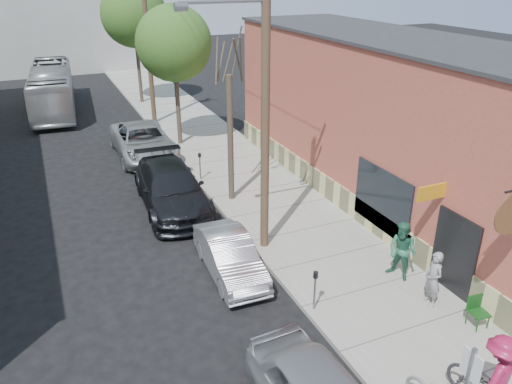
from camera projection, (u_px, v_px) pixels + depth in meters
name	position (u px, v px, depth m)	size (l,w,h in m)	color
ground	(237.00, 329.00, 13.61)	(120.00, 120.00, 0.00)	black
sidewalk	(234.00, 167.00, 24.30)	(4.50, 58.00, 0.15)	#98978D
cafe_building	(400.00, 125.00, 19.70)	(6.60, 20.20, 6.61)	#AC4E3F
end_cap_building	(45.00, 2.00, 45.37)	(18.00, 8.00, 12.00)	#AFAFA9
parking_meter_near	(315.00, 284.00, 13.84)	(0.14, 0.14, 1.24)	slate
parking_meter_far	(200.00, 162.00, 22.47)	(0.14, 0.14, 1.24)	slate
utility_pole_near	(264.00, 96.00, 15.23)	(3.57, 0.28, 10.00)	#503A28
utility_pole_far	(147.00, 35.00, 28.95)	(1.80, 0.28, 10.00)	#503A28
tree_bare	(230.00, 140.00, 19.87)	(0.24, 0.24, 5.15)	#44392C
tree_leafy_mid	(174.00, 44.00, 25.24)	(3.87, 3.87, 7.24)	#44392C
tree_leafy_far	(134.00, 14.00, 33.26)	(4.39, 4.39, 8.13)	#44392C
patio_chair_a	(479.00, 313.00, 13.33)	(0.50, 0.50, 0.88)	#124115
patron_grey	(433.00, 279.00, 14.06)	(0.62, 0.40, 1.69)	gray
patron_green	(402.00, 251.00, 15.21)	(0.93, 0.72, 1.91)	#28654B
cyclist	(497.00, 375.00, 10.57)	(1.27, 0.73, 1.96)	maroon
car_1	(230.00, 256.00, 15.81)	(1.39, 3.98, 1.31)	silver
car_2	(171.00, 188.00, 20.12)	(2.41, 5.94, 1.72)	black
car_3	(143.00, 141.00, 25.58)	(2.73, 5.93, 1.65)	#A7ABAE
bus	(52.00, 89.00, 33.39)	(2.54, 10.84, 3.02)	silver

